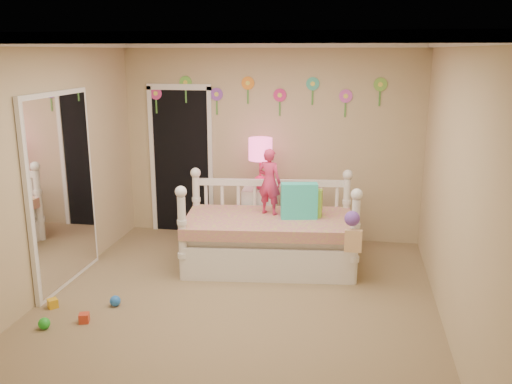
% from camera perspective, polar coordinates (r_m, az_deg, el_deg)
% --- Properties ---
extents(floor, '(4.00, 4.50, 0.01)m').
position_cam_1_polar(floor, '(5.64, -2.12, -11.87)').
color(floor, '#7F684C').
rests_on(floor, ground).
extents(ceiling, '(4.00, 4.50, 0.01)m').
position_cam_1_polar(ceiling, '(5.05, -2.41, 15.57)').
color(ceiling, white).
rests_on(ceiling, floor).
extents(back_wall, '(4.00, 0.01, 2.60)m').
position_cam_1_polar(back_wall, '(7.37, 1.51, 5.10)').
color(back_wall, tan).
rests_on(back_wall, floor).
extents(left_wall, '(0.01, 4.50, 2.60)m').
position_cam_1_polar(left_wall, '(5.95, -21.44, 1.80)').
color(left_wall, tan).
rests_on(left_wall, floor).
extents(right_wall, '(0.01, 4.50, 2.60)m').
position_cam_1_polar(right_wall, '(5.16, 19.99, 0.10)').
color(right_wall, tan).
rests_on(right_wall, floor).
extents(crown_molding, '(4.00, 4.50, 0.06)m').
position_cam_1_polar(crown_molding, '(5.05, -2.40, 15.23)').
color(crown_molding, white).
rests_on(crown_molding, ceiling).
extents(daybed, '(2.12, 1.30, 1.09)m').
position_cam_1_polar(daybed, '(6.47, 1.40, -3.14)').
color(daybed, white).
rests_on(daybed, floor).
extents(pillow_turquoise, '(0.44, 0.23, 0.42)m').
position_cam_1_polar(pillow_turquoise, '(6.37, 4.51, -0.93)').
color(pillow_turquoise, '#26BFB5').
rests_on(pillow_turquoise, daybed).
extents(pillow_lime, '(0.35, 0.15, 0.33)m').
position_cam_1_polar(pillow_lime, '(6.47, 5.35, -1.11)').
color(pillow_lime, '#A0DE43').
rests_on(pillow_lime, daybed).
extents(child, '(0.33, 0.27, 0.79)m').
position_cam_1_polar(child, '(6.47, 1.40, 1.09)').
color(child, '#D53061').
rests_on(child, daybed).
extents(nightstand, '(0.47, 0.37, 0.76)m').
position_cam_1_polar(nightstand, '(7.23, 0.45, -2.59)').
color(nightstand, white).
rests_on(nightstand, floor).
extents(table_lamp, '(0.30, 0.30, 0.67)m').
position_cam_1_polar(table_lamp, '(7.03, 0.46, 3.82)').
color(table_lamp, '#E81F55').
rests_on(table_lamp, nightstand).
extents(closet_doorway, '(0.90, 0.04, 2.07)m').
position_cam_1_polar(closet_doorway, '(7.68, -7.79, 3.35)').
color(closet_doorway, black).
rests_on(closet_doorway, back_wall).
extents(flower_decals, '(3.40, 0.02, 0.50)m').
position_cam_1_polar(flower_decals, '(7.29, 0.82, 10.07)').
color(flower_decals, '#B2668C').
rests_on(flower_decals, back_wall).
extents(mirror_closet, '(0.07, 1.30, 2.10)m').
position_cam_1_polar(mirror_closet, '(6.23, -19.50, 0.16)').
color(mirror_closet, white).
rests_on(mirror_closet, left_wall).
extents(hanging_bag, '(0.20, 0.16, 0.36)m').
position_cam_1_polar(hanging_bag, '(5.81, 9.91, -4.21)').
color(hanging_bag, beige).
rests_on(hanging_bag, daybed).
extents(toy_scatter, '(1.18, 1.49, 0.11)m').
position_cam_1_polar(toy_scatter, '(5.64, -18.41, -12.04)').
color(toy_scatter, '#996666').
rests_on(toy_scatter, floor).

